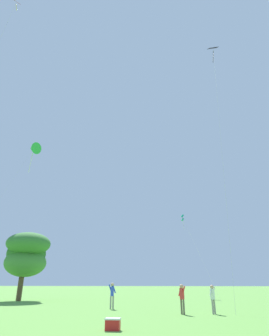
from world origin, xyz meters
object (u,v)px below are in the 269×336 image
at_px(person_near_tree, 182,296).
at_px(picnic_cooler, 113,324).
at_px(kite_green_small, 33,149).
at_px(kite_teal_box, 183,219).
at_px(tree_left_oak, 27,254).
at_px(person_with_spool, 213,296).
at_px(kite_pink_low, 9,19).
at_px(person_far_back, 112,293).
at_px(kite_black_large, 214,59).

bearing_deg(person_near_tree, picnic_cooler, -113.16).
xyz_separation_m(kite_green_small, kite_teal_box, (24.00, 2.21, -12.09)).
distance_m(kite_green_small, tree_left_oak, 21.05).
distance_m(person_near_tree, tree_left_oak, 20.83).
distance_m(person_with_spool, tree_left_oak, 22.12).
bearing_deg(kite_pink_low, person_far_back, 22.08).
bearing_deg(picnic_cooler, kite_green_small, 125.81).
xyz_separation_m(kite_pink_low, kite_green_small, (-7.95, 22.06, -2.64)).
relative_size(kite_black_large, kite_green_small, 1.19).
bearing_deg(person_near_tree, kite_green_small, 137.28).
height_order(kite_green_small, kite_teal_box, kite_green_small).
bearing_deg(picnic_cooler, kite_teal_box, 82.53).
height_order(tree_left_oak, picnic_cooler, tree_left_oak).
distance_m(kite_green_small, person_near_tree, 37.93).
height_order(kite_pink_low, kite_teal_box, kite_pink_low).
bearing_deg(person_far_back, kite_green_small, 134.85).
relative_size(kite_teal_box, tree_left_oak, 1.61).
height_order(kite_black_large, kite_green_small, kite_black_large).
distance_m(kite_pink_low, kite_teal_box, 32.61).
bearing_deg(tree_left_oak, picnic_cooler, -53.35).
distance_m(person_with_spool, picnic_cooler, 8.52).
bearing_deg(kite_pink_low, person_with_spool, 4.48).
bearing_deg(person_far_back, kite_teal_box, 73.27).
bearing_deg(picnic_cooler, person_near_tree, 66.84).
relative_size(person_far_back, tree_left_oak, 0.25).
height_order(kite_teal_box, tree_left_oak, kite_teal_box).
bearing_deg(kite_green_small, tree_left_oak, -55.92).
xyz_separation_m(kite_black_large, kite_pink_low, (-20.20, -8.50, -0.33)).
height_order(kite_pink_low, person_with_spool, kite_pink_low).
height_order(kite_pink_low, picnic_cooler, kite_pink_low).
bearing_deg(kite_black_large, kite_pink_low, -157.19).
xyz_separation_m(kite_black_large, kite_green_small, (-28.15, 13.56, -2.96)).
bearing_deg(person_with_spool, kite_green_small, 140.06).
xyz_separation_m(kite_teal_box, person_far_back, (-6.08, -20.22, -9.46)).
distance_m(kite_teal_box, picnic_cooler, 31.97).
xyz_separation_m(kite_teal_box, tree_left_oak, (-17.75, -11.44, -5.76)).
height_order(person_far_back, tree_left_oak, tree_left_oak).
bearing_deg(person_far_back, person_near_tree, -32.21).
height_order(kite_black_large, person_with_spool, kite_black_large).
bearing_deg(picnic_cooler, tree_left_oak, 126.65).
bearing_deg(person_with_spool, person_near_tree, -167.32).
xyz_separation_m(kite_green_small, picnic_cooler, (20.06, -27.80, -22.38)).
height_order(kite_teal_box, picnic_cooler, kite_teal_box).
relative_size(kite_pink_low, tree_left_oak, 4.18).
bearing_deg(kite_teal_box, person_near_tree, -92.67).
relative_size(kite_pink_low, person_with_spool, 18.02).
xyz_separation_m(kite_black_large, kite_teal_box, (-4.15, 15.77, -15.05)).
relative_size(kite_pink_low, picnic_cooler, 48.71).
bearing_deg(picnic_cooler, person_with_spool, 56.38).
height_order(kite_pink_low, kite_green_small, kite_pink_low).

